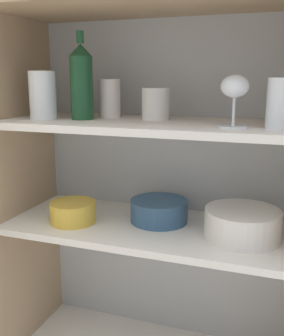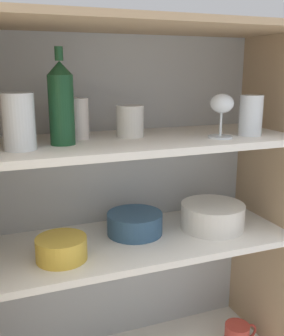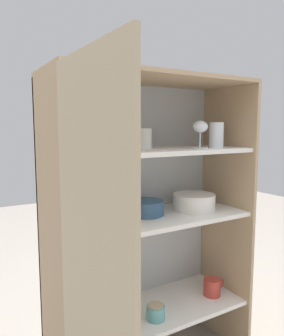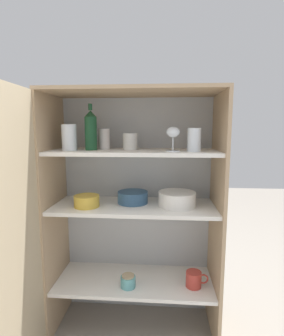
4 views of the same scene
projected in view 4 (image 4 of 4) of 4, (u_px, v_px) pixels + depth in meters
name	position (u px, v px, depth m)	size (l,w,h in m)	color
cupboard_back_panel	(137.00, 207.00, 1.66)	(0.94, 0.02, 1.35)	#B2B7BC
cupboard_side_left	(55.00, 215.00, 1.52)	(0.02, 0.38, 1.35)	tan
cupboard_side_right	(216.00, 219.00, 1.45)	(0.02, 0.38, 1.35)	tan
cupboard_top_panel	(133.00, 92.00, 1.38)	(0.94, 0.38, 0.02)	tan
shelf_board_lower	(134.00, 281.00, 1.54)	(0.90, 0.35, 0.02)	white
shelf_board_middle	(134.00, 207.00, 1.47)	(0.90, 0.35, 0.02)	white
shelf_board_upper	(134.00, 152.00, 1.43)	(0.90, 0.35, 0.02)	white
cupboard_door	(14.00, 248.00, 1.10)	(0.03, 0.47, 1.35)	tan
tumbler_glass_0	(104.00, 139.00, 1.49)	(0.07, 0.07, 0.11)	silver
tumbler_glass_1	(194.00, 140.00, 1.33)	(0.07, 0.07, 0.12)	white
tumbler_glass_2	(69.00, 138.00, 1.39)	(0.08, 0.08, 0.14)	white
tumbler_glass_3	(130.00, 141.00, 1.46)	(0.08, 0.08, 0.09)	white
wine_glass_0	(173.00, 134.00, 1.32)	(0.07, 0.07, 0.13)	white
wine_bottle	(91.00, 130.00, 1.41)	(0.07, 0.07, 0.25)	#194728
plate_stack_white	(177.00, 199.00, 1.44)	(0.20, 0.20, 0.08)	white
mixing_bowl_large	(133.00, 197.00, 1.51)	(0.17, 0.17, 0.07)	#33567A
serving_bowl_small	(87.00, 200.00, 1.44)	(0.14, 0.14, 0.06)	gold
coffee_mug_primary	(194.00, 279.00, 1.46)	(0.12, 0.09, 0.09)	#BC3D33
storage_jar	(128.00, 281.00, 1.46)	(0.08, 0.08, 0.07)	#5BA3A8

